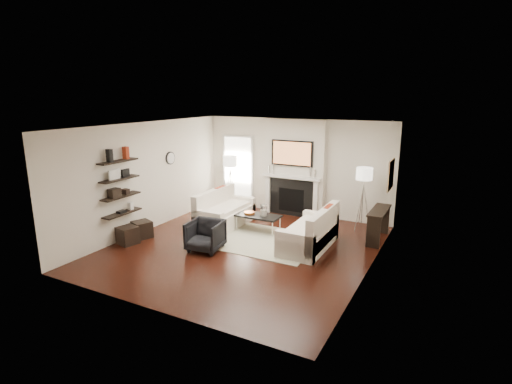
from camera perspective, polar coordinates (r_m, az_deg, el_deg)
The scene contains 71 objects.
room_envelope at distance 8.65m, azimuth -1.85°, elevation 0.44°, with size 6.00×6.00×6.00m.
chimney_breast at distance 11.19m, azimuth 5.43°, elevation 3.46°, with size 1.80×0.25×2.70m, color silver.
fireplace_surround at distance 11.25m, azimuth 5.08°, elevation -0.81°, with size 1.30×0.02×1.04m, color black.
firebox at distance 11.26m, azimuth 5.06°, elevation -1.16°, with size 0.75×0.02×0.65m, color black.
mantel_pilaster_l at distance 11.50m, azimuth 1.71°, elevation -0.28°, with size 0.12×0.08×1.10m, color white.
mantel_pilaster_r at distance 10.97m, azimuth 8.49°, elevation -1.13°, with size 0.12×0.08×1.10m, color white.
mantel_shelf at distance 11.07m, azimuth 5.04°, elevation 2.14°, with size 1.70×0.18×0.07m, color white.
tv_body at distance 10.98m, azimuth 5.17°, elevation 5.54°, with size 1.20×0.06×0.70m, color black.
tv_screen at distance 10.95m, azimuth 5.10°, elevation 5.52°, with size 1.10×0.01×0.62m, color #BF723F.
candlestick_l_tall at distance 11.26m, azimuth 2.50°, elevation 3.34°, with size 0.04×0.04×0.30m, color silver.
candlestick_l_short at distance 11.32m, azimuth 1.90°, elevation 3.25°, with size 0.04×0.04×0.24m, color silver.
candlestick_r_tall at distance 10.84m, azimuth 7.76°, elevation 2.82°, with size 0.04×0.04×0.30m, color silver.
candlestick_r_short at distance 10.81m, azimuth 8.41°, elevation 2.60°, with size 0.04×0.04×0.24m, color silver.
hallway_panel at distance 12.14m, azimuth -2.51°, elevation 2.89°, with size 0.90×0.02×2.10m, color white.
door_trim_l at distance 12.37m, azimuth -4.48°, elevation 3.07°, with size 0.06×0.06×2.16m, color white.
door_trim_r at distance 11.90m, azimuth -0.56°, elevation 2.68°, with size 0.06×0.06×2.16m, color white.
door_trim_top at distance 11.97m, azimuth -2.61°, elevation 7.96°, with size 1.02×0.06×0.06m, color white.
rug at distance 9.46m, azimuth 0.79°, elevation -6.88°, with size 2.60×2.00×0.01m, color beige.
loveseat_left_base at distance 10.48m, azimuth -4.39°, elevation -3.66°, with size 0.85×1.80×0.42m, color white.
loveseat_left_back at distance 10.57m, azimuth -5.97°, elevation -1.76°, with size 0.18×1.80×0.80m, color white.
loveseat_left_arm_n at distance 9.81m, azimuth -6.92°, elevation -4.40°, with size 0.85×0.18×0.60m, color white.
loveseat_left_arm_s at distance 11.12m, azimuth -2.19°, elevation -2.11°, with size 0.85×0.18×0.60m, color white.
loveseat_left_cushion at distance 10.38m, azimuth -4.19°, elevation -2.33°, with size 0.63×1.44×0.10m, color white.
pillow_left_orange at distance 10.76m, azimuth -5.11°, elevation -0.34°, with size 0.10×0.42×0.42m, color maroon.
pillow_left_charcoal at distance 10.28m, azimuth -6.92°, elevation -1.11°, with size 0.10×0.40×0.40m, color black.
loveseat_right_base at distance 9.06m, azimuth 7.50°, elevation -6.60°, with size 0.85×1.80×0.42m, color white.
loveseat_right_back at distance 8.85m, azimuth 9.60°, elevation -5.00°, with size 0.18×1.80×0.80m, color white.
loveseat_right_arm_n at distance 8.32m, azimuth 5.55°, elevation -7.77°, with size 0.85×0.18×0.60m, color white.
loveseat_right_arm_s at distance 9.75m, azimuth 9.18°, elevation -4.60°, with size 0.85×0.18×0.60m, color white.
loveseat_right_cushion at distance 8.99m, azimuth 7.25°, elevation -5.00°, with size 0.63×1.44×0.10m, color white.
pillow_right_orange at distance 9.06m, azimuth 10.25°, elevation -3.22°, with size 0.10×0.42×0.42m, color maroon.
pillow_right_charcoal at distance 8.52m, azimuth 9.02°, elevation -4.35°, with size 0.10×0.40×0.40m, color black.
coffee_table at distance 9.96m, azimuth 0.31°, elevation -3.42°, with size 1.10×0.55×0.04m, color black.
coffee_leg_nw at distance 10.07m, azimuth -2.80°, elevation -4.49°, with size 0.02×0.02×0.38m, color silver.
coffee_leg_ne at distance 9.62m, azimuth 2.36°, elevation -5.36°, with size 0.02×0.02×0.38m, color silver.
coffee_leg_sw at distance 10.43m, azimuth -1.58°, elevation -3.82°, with size 0.02×0.02×0.38m, color silver.
coffee_leg_se at distance 10.00m, azimuth 3.44°, elevation -4.63°, with size 0.02×0.02×0.38m, color silver.
hurricane_glass at distance 9.84m, azimuth 1.09°, elevation -2.65°, with size 0.17×0.17×0.30m, color white.
hurricane_candle at distance 9.86m, azimuth 1.09°, elevation -3.01°, with size 0.11×0.11×0.17m, color white.
copper_bowl at distance 10.06m, azimuth -0.96°, elevation -2.98°, with size 0.28×0.28×0.05m, color #C75F21.
armchair at distance 8.86m, azimuth -7.26°, elevation -5.98°, with size 0.71×0.67×0.73m, color black.
lamp_left_post at distance 11.83m, azimuth -3.66°, elevation 0.36°, with size 0.02×0.02×1.20m, color silver.
lamp_left_shade at distance 11.67m, azimuth -3.73°, elevation 4.42°, with size 0.40×0.40×0.30m, color white.
lamp_left_leg_a at distance 11.78m, azimuth -3.21°, elevation 0.30°, with size 0.02×0.02×1.25m, color silver.
lamp_left_leg_b at distance 11.94m, azimuth -3.65°, elevation 0.48°, with size 0.02×0.02×1.25m, color silver.
lamp_left_leg_c at distance 11.78m, azimuth -4.13°, elevation 0.29°, with size 0.02×0.02×1.25m, color silver.
lamp_right_post at distance 10.34m, azimuth 14.93°, elevation -2.08°, with size 0.02×0.02×1.20m, color silver.
lamp_right_shade at distance 10.15m, azimuth 15.23°, elevation 2.54°, with size 0.40×0.40×0.30m, color white.
lamp_right_leg_a at distance 10.32m, azimuth 15.52°, elevation -2.15°, with size 0.02×0.02×1.25m, color silver.
lamp_right_leg_b at distance 10.44m, azimuth 14.76°, elevation -1.92°, with size 0.02×0.02×1.25m, color silver.
lamp_right_leg_c at distance 10.26m, azimuth 14.51°, elevation -2.18°, with size 0.02×0.02×1.25m, color silver.
console_top at distance 9.68m, azimuth 17.22°, elevation -2.52°, with size 0.35×1.20×0.04m, color black.
console_leg_n at distance 9.27m, azimuth 16.40°, elevation -5.61°, with size 0.30×0.04×0.71m, color black.
console_leg_s at distance 10.31m, azimuth 17.65°, elevation -3.75°, with size 0.30×0.04×0.71m, color black.
wall_art at distance 9.65m, azimuth 18.70°, elevation 2.33°, with size 0.03×0.70×0.70m, color tan.
shelf_bottom at distance 9.64m, azimuth -18.55°, elevation -2.88°, with size 0.25×1.00×0.04m, color black.
shelf_lower at distance 9.54m, azimuth -18.74°, elevation -0.58°, with size 0.25×1.00×0.04m, color black.
shelf_upper at distance 9.45m, azimuth -18.92°, elevation 1.77°, with size 0.25×1.00×0.04m, color black.
shelf_top at distance 9.38m, azimuth -19.11°, elevation 4.16°, with size 0.25×1.00×0.04m, color black.
decor_magfile_a at distance 9.21m, azimuth -20.20°, elevation 4.90°, with size 0.12×0.10×0.28m, color black.
decor_magfile_b at distance 9.53m, azimuth -18.11°, elevation 5.34°, with size 0.12×0.10×0.28m, color maroon.
decor_frame_a at distance 9.33m, azimuth -19.60°, elevation 2.37°, with size 0.04×0.30×0.22m, color white.
decor_frame_b at distance 9.56m, azimuth -18.14°, elevation 2.62°, with size 0.04×0.22×0.18m, color black.
decor_wine_rack at distance 9.39m, azimuth -19.60°, elevation -0.13°, with size 0.18×0.25×0.20m, color black.
decor_box_small at distance 9.62m, azimuth -18.11°, elevation 0.07°, with size 0.15×0.12×0.12m, color black.
decor_books at distance 9.61m, azimuth -18.67°, elevation -2.67°, with size 0.14×0.20×0.05m, color black.
decor_box_tall at distance 9.79m, azimuth -17.48°, elevation -1.89°, with size 0.10×0.10×0.18m, color white.
clock_rim at distance 10.85m, azimuth -12.16°, elevation 4.76°, with size 0.34×0.34×0.04m, color black.
clock_face at distance 10.84m, azimuth -12.05°, elevation 4.76°, with size 0.29×0.29×0.01m, color white.
ottoman_near at distance 9.97m, azimuth -15.97°, elevation -5.15°, with size 0.40×0.40×0.40m, color black.
ottoman_far at distance 9.66m, azimuth -17.86°, elevation -5.91°, with size 0.40×0.40×0.40m, color black.
Camera 1 is at (4.16, -7.32, 3.35)m, focal length 28.00 mm.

